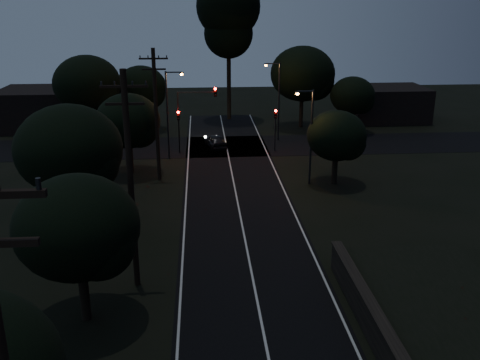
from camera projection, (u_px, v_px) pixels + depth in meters
road_surface at (233, 181)px, 43.27m from camera, size 60.00×70.00×0.03m
utility_pole_mid at (130, 179)px, 25.78m from camera, size 2.20×0.30×11.00m
utility_pole_far at (156, 113)px, 41.92m from camera, size 2.20×0.30×10.50m
tree_left_b at (81, 230)px, 23.11m from camera, size 5.44×5.44×6.92m
tree_left_c at (73, 152)px, 32.12m from camera, size 6.43×6.43×8.13m
tree_left_d at (130, 122)px, 43.90m from camera, size 5.32×5.32×6.75m
tree_far_nw at (143, 89)px, 58.89m from camera, size 5.63×5.63×7.14m
tree_far_w at (89, 85)px, 54.40m from camera, size 6.83×6.83×8.70m
tree_far_ne at (305, 75)px, 59.73m from camera, size 7.23×7.23×9.14m
tree_far_e at (354, 97)px, 57.92m from camera, size 4.82×4.82×6.11m
tree_right_a at (339, 137)px, 41.49m from camera, size 4.63×4.63×5.88m
tall_pine at (228, 15)px, 61.98m from camera, size 7.45×7.45×16.92m
building_left at (47, 108)px, 60.86m from camera, size 10.00×8.00×4.40m
building_right at (386, 103)px, 64.73m from camera, size 9.00×7.00×4.00m
signal_left at (179, 124)px, 50.41m from camera, size 0.28×0.35×4.10m
signal_right at (275, 122)px, 51.07m from camera, size 0.28×0.35×4.10m
signal_mast at (196, 108)px, 50.05m from camera, size 3.70×0.35×6.25m
streetlight_a at (169, 109)px, 47.90m from camera, size 1.66×0.26×8.00m
streetlight_b at (277, 96)px, 54.33m from camera, size 1.66×0.26×8.00m
streetlight_c at (309, 131)px, 41.24m from camera, size 1.46×0.26×7.50m
car at (216, 141)px, 52.81m from camera, size 2.42×4.20×1.34m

